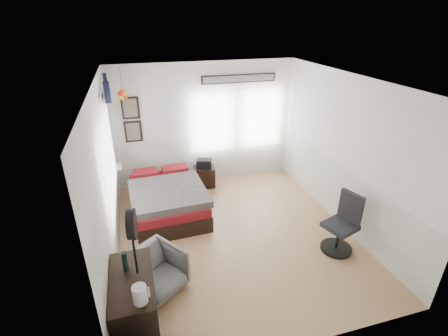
{
  "coord_description": "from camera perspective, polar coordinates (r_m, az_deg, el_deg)",
  "views": [
    {
      "loc": [
        -1.49,
        -4.47,
        3.57
      ],
      "look_at": [
        -0.1,
        0.4,
        1.15
      ],
      "focal_mm": 26.0,
      "sensor_mm": 36.0,
      "label": 1
    }
  ],
  "objects": [
    {
      "name": "wall_decor",
      "position": [
        6.61,
        -12.44,
        12.08
      ],
      "size": [
        3.55,
        1.32,
        1.44
      ],
      "color": "black",
      "rests_on": "room_shell"
    },
    {
      "name": "bed",
      "position": [
        6.46,
        -9.95,
        -5.41
      ],
      "size": [
        1.44,
        1.94,
        0.6
      ],
      "rotation": [
        0.0,
        0.0,
        0.05
      ],
      "color": "black",
      "rests_on": "ground_plane"
    },
    {
      "name": "nightstand",
      "position": [
        7.37,
        -3.45,
        -1.48
      ],
      "size": [
        0.51,
        0.44,
        0.46
      ],
      "primitive_type": "cube",
      "rotation": [
        0.0,
        0.0,
        -0.15
      ],
      "color": "black",
      "rests_on": "ground_plane"
    },
    {
      "name": "armchair",
      "position": [
        4.84,
        -11.8,
        -17.41
      ],
      "size": [
        0.95,
        0.96,
        0.63
      ],
      "primitive_type": "imported",
      "rotation": [
        0.0,
        0.0,
        0.63
      ],
      "color": "slate",
      "rests_on": "ground_plane"
    },
    {
      "name": "room_shell",
      "position": [
        5.25,
        0.87,
        3.62
      ],
      "size": [
        4.02,
        4.52,
        2.71
      ],
      "color": "silver",
      "rests_on": "ground_plane"
    },
    {
      "name": "black_bag",
      "position": [
        7.23,
        -3.52,
        0.83
      ],
      "size": [
        0.37,
        0.3,
        0.19
      ],
      "primitive_type": "cube",
      "rotation": [
        0.0,
        0.0,
        -0.3
      ],
      "color": "black",
      "rests_on": "nightstand"
    },
    {
      "name": "dresser",
      "position": [
        4.27,
        -15.26,
        -22.64
      ],
      "size": [
        0.48,
        1.0,
        0.9
      ],
      "primitive_type": "cube",
      "color": "black",
      "rests_on": "ground_plane"
    },
    {
      "name": "task_chair",
      "position": [
        5.7,
        20.0,
        -9.85
      ],
      "size": [
        0.57,
        0.57,
        1.02
      ],
      "rotation": [
        0.0,
        0.0,
        0.32
      ],
      "color": "black",
      "rests_on": "ground_plane"
    },
    {
      "name": "bottle",
      "position": [
        3.99,
        -17.04,
        -15.43
      ],
      "size": [
        0.06,
        0.06,
        0.25
      ],
      "primitive_type": "cylinder",
      "color": "black",
      "rests_on": "dresser"
    },
    {
      "name": "stand_fan",
      "position": [
        3.6,
        -15.92,
        -9.68
      ],
      "size": [
        0.12,
        0.34,
        0.84
      ],
      "rotation": [
        0.0,
        0.0,
        -0.09
      ],
      "color": "black",
      "rests_on": "dresser"
    },
    {
      "name": "kettle",
      "position": [
        3.62,
        -14.56,
        -20.73
      ],
      "size": [
        0.18,
        0.15,
        0.2
      ],
      "rotation": [
        0.0,
        0.0,
        -0.19
      ],
      "color": "silver",
      "rests_on": "dresser"
    },
    {
      "name": "ground_plane",
      "position": [
        5.92,
        2.04,
        -11.67
      ],
      "size": [
        4.0,
        4.5,
        0.01
      ],
      "primitive_type": "cube",
      "color": "#9D714C"
    }
  ]
}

